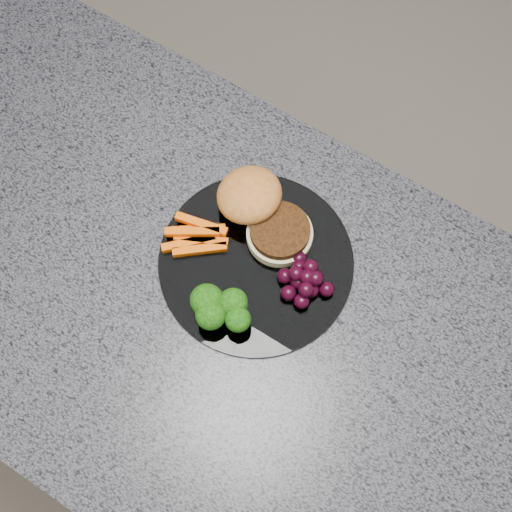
% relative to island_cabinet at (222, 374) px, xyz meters
% --- Properties ---
extents(room, '(4.02, 4.02, 2.70)m').
position_rel_island_cabinet_xyz_m(room, '(0.00, 0.00, 0.92)').
color(room, gray).
rests_on(room, ground).
extents(island_cabinet, '(1.20, 0.60, 0.86)m').
position_rel_island_cabinet_xyz_m(island_cabinet, '(0.00, 0.00, 0.00)').
color(island_cabinet, '#58321E').
rests_on(island_cabinet, ground).
extents(countertop, '(1.20, 0.60, 0.04)m').
position_rel_island_cabinet_xyz_m(countertop, '(0.00, 0.00, 0.45)').
color(countertop, '#52535D').
rests_on(countertop, island_cabinet).
extents(plate, '(0.26, 0.26, 0.01)m').
position_rel_island_cabinet_xyz_m(plate, '(0.03, 0.08, 0.47)').
color(plate, white).
rests_on(plate, countertop).
extents(burger, '(0.15, 0.11, 0.05)m').
position_rel_island_cabinet_xyz_m(burger, '(-0.00, 0.14, 0.50)').
color(burger, beige).
rests_on(burger, plate).
extents(carrot_sticks, '(0.08, 0.08, 0.02)m').
position_rel_island_cabinet_xyz_m(carrot_sticks, '(-0.06, 0.07, 0.48)').
color(carrot_sticks, '#F25B04').
rests_on(carrot_sticks, plate).
extents(broccoli, '(0.08, 0.07, 0.05)m').
position_rel_island_cabinet_xyz_m(broccoli, '(0.03, -0.01, 0.51)').
color(broccoli, olive).
rests_on(broccoli, plate).
extents(grape_bunch, '(0.08, 0.07, 0.04)m').
position_rel_island_cabinet_xyz_m(grape_bunch, '(0.10, 0.09, 0.49)').
color(grape_bunch, black).
rests_on(grape_bunch, plate).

